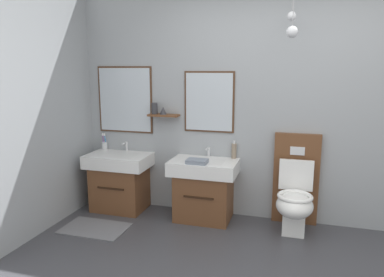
{
  "coord_description": "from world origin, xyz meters",
  "views": [
    {
      "loc": [
        0.16,
        -2.31,
        1.68
      ],
      "look_at": [
        -0.93,
        1.39,
        0.93
      ],
      "focal_mm": 33.6,
      "sensor_mm": 36.0,
      "label": 1
    }
  ],
  "objects": [
    {
      "name": "tap_on_left_sink",
      "position": [
        -1.85,
        1.6,
        0.75
      ],
      "size": [
        0.03,
        0.13,
        0.11
      ],
      "color": "silver",
      "rests_on": "vanity_sink_left"
    },
    {
      "name": "toilet",
      "position": [
        0.18,
        1.43,
        0.38
      ],
      "size": [
        0.48,
        0.62,
        1.0
      ],
      "color": "brown",
      "rests_on": "ground"
    },
    {
      "name": "wall_back",
      "position": [
        -0.02,
        1.69,
        1.36
      ],
      "size": [
        4.89,
        0.59,
        2.71
      ],
      "color": "#999EA3",
      "rests_on": "ground"
    },
    {
      "name": "tap_on_right_sink",
      "position": [
        -0.8,
        1.6,
        0.75
      ],
      "size": [
        0.03,
        0.13,
        0.11
      ],
      "color": "silver",
      "rests_on": "vanity_sink_right"
    },
    {
      "name": "bath_mat",
      "position": [
        -1.85,
        0.82,
        0.01
      ],
      "size": [
        0.68,
        0.44,
        0.01
      ],
      "primitive_type": "cube",
      "color": "slate",
      "rests_on": "ground"
    },
    {
      "name": "soap_dispenser",
      "position": [
        -0.5,
        1.6,
        0.77
      ],
      "size": [
        0.06,
        0.06,
        0.2
      ],
      "color": "gray",
      "rests_on": "vanity_sink_right"
    },
    {
      "name": "toothbrush_cup",
      "position": [
        -2.14,
        1.59,
        0.74
      ],
      "size": [
        0.07,
        0.07,
        0.21
      ],
      "color": "silver",
      "rests_on": "vanity_sink_left"
    },
    {
      "name": "vanity_sink_left",
      "position": [
        -1.85,
        1.42,
        0.36
      ],
      "size": [
        0.74,
        0.5,
        0.68
      ],
      "color": "brown",
      "rests_on": "ground"
    },
    {
      "name": "vanity_sink_right",
      "position": [
        -0.8,
        1.42,
        0.36
      ],
      "size": [
        0.74,
        0.5,
        0.68
      ],
      "color": "brown",
      "rests_on": "ground"
    },
    {
      "name": "folded_hand_towel",
      "position": [
        -0.84,
        1.27,
        0.7
      ],
      "size": [
        0.22,
        0.16,
        0.04
      ],
      "primitive_type": "cube",
      "color": "gray",
      "rests_on": "vanity_sink_right"
    }
  ]
}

